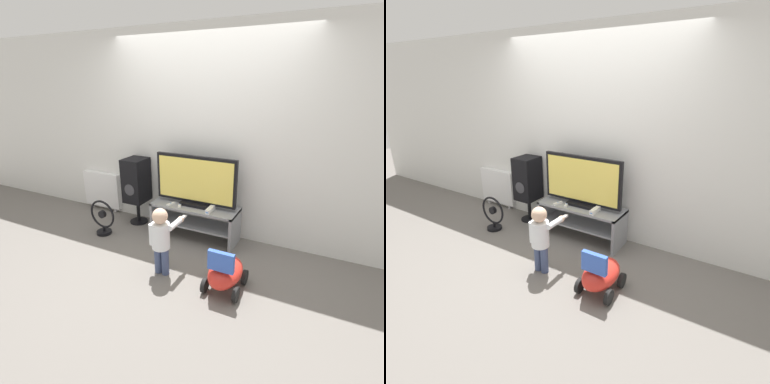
# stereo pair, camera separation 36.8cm
# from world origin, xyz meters

# --- Properties ---
(ground_plane) EXTENTS (16.00, 16.00, 0.00)m
(ground_plane) POSITION_xyz_m (0.00, 0.00, 0.00)
(ground_plane) COLOR slate
(wall_back) EXTENTS (10.00, 0.06, 2.60)m
(wall_back) POSITION_xyz_m (0.00, 0.49, 1.30)
(wall_back) COLOR silver
(wall_back) RESTS_ON ground_plane
(tv_stand) EXTENTS (1.13, 0.41, 0.46)m
(tv_stand) POSITION_xyz_m (0.00, 0.20, 0.31)
(tv_stand) COLOR gray
(tv_stand) RESTS_ON ground_plane
(television) EXTENTS (1.07, 0.20, 0.64)m
(television) POSITION_xyz_m (0.00, 0.22, 0.78)
(television) COLOR black
(television) RESTS_ON tv_stand
(game_console) EXTENTS (0.06, 0.20, 0.05)m
(game_console) POSITION_xyz_m (0.25, 0.11, 0.49)
(game_console) COLOR white
(game_console) RESTS_ON tv_stand
(remote_primary) EXTENTS (0.07, 0.13, 0.03)m
(remote_primary) POSITION_xyz_m (-0.29, 0.09, 0.47)
(remote_primary) COLOR white
(remote_primary) RESTS_ON tv_stand
(remote_secondary) EXTENTS (0.08, 0.13, 0.03)m
(remote_secondary) POSITION_xyz_m (-0.16, 0.10, 0.47)
(remote_secondary) COLOR white
(remote_secondary) RESTS_ON tv_stand
(child) EXTENTS (0.29, 0.44, 0.76)m
(child) POSITION_xyz_m (0.02, -0.65, 0.45)
(child) COLOR #3F4C72
(child) RESTS_ON ground_plane
(speaker_tower) EXTENTS (0.29, 0.34, 0.96)m
(speaker_tower) POSITION_xyz_m (-0.94, 0.27, 0.63)
(speaker_tower) COLOR black
(speaker_tower) RESTS_ON ground_plane
(floor_fan) EXTENTS (0.40, 0.20, 0.49)m
(floor_fan) POSITION_xyz_m (-1.16, -0.24, 0.22)
(floor_fan) COLOR black
(floor_fan) RESTS_ON ground_plane
(ride_on_toy) EXTENTS (0.36, 0.53, 0.49)m
(ride_on_toy) POSITION_xyz_m (0.72, -0.61, 0.19)
(ride_on_toy) COLOR red
(ride_on_toy) RESTS_ON ground_plane
(radiator) EXTENTS (0.67, 0.08, 0.62)m
(radiator) POSITION_xyz_m (-1.73, 0.42, 0.34)
(radiator) COLOR white
(radiator) RESTS_ON ground_plane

